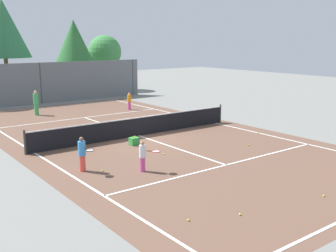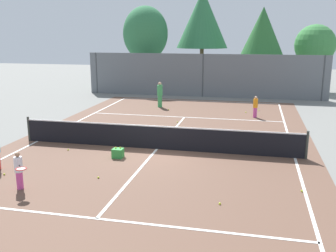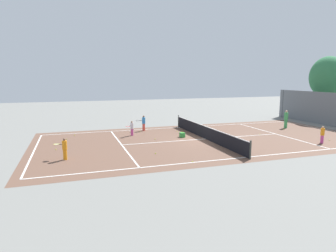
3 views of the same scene
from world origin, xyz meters
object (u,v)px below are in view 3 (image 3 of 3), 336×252
Objects in this scene: ball_crate at (182,135)px; tennis_ball_3 at (221,134)px; tennis_ball_9 at (56,150)px; tennis_ball_10 at (75,135)px; tennis_ball_2 at (140,132)px; player_3 at (132,128)px; tennis_ball_8 at (329,140)px; tennis_ball_1 at (210,130)px; tennis_ball_13 at (67,139)px; tennis_ball_5 at (260,134)px; tennis_ball_6 at (155,153)px; player_1 at (286,119)px; tennis_ball_11 at (283,130)px; tennis_ball_4 at (192,162)px; tennis_ball_0 at (177,131)px; player_0 at (322,134)px; tennis_ball_12 at (155,139)px; player_4 at (143,123)px; player_2 at (64,148)px.

tennis_ball_3 is (-0.20, 3.49, -0.15)m from ball_crate.
ball_crate is at bearing 97.90° from tennis_ball_9.
tennis_ball_10 is at bearing -112.54° from ball_crate.
tennis_ball_2 is 6.82m from tennis_ball_3.
tennis_ball_8 is (6.48, 13.57, -0.59)m from player_3.
ball_crate is 3.94m from tennis_ball_1.
tennis_ball_5 is at bearing 78.81° from tennis_ball_13.
tennis_ball_6 is 1.00× the size of tennis_ball_8.
tennis_ball_2 is at bearing -99.40° from player_1.
tennis_ball_11 is (1.73, 13.33, -0.59)m from player_3.
tennis_ball_13 is at bearing -141.94° from tennis_ball_4.
tennis_ball_1 is at bearing 104.59° from tennis_ball_9.
tennis_ball_10 is (-1.44, -4.39, -0.59)m from player_3.
tennis_ball_3 is (2.12, 3.06, 0.00)m from tennis_ball_0.
ball_crate is 6.45× the size of tennis_ball_8.
player_1 reaches higher than tennis_ball_13.
player_0 is 8.90m from tennis_ball_1.
tennis_ball_4 is at bearing -16.42° from ball_crate.
tennis_ball_12 is at bearing 99.45° from tennis_ball_9.
player_3 is at bearing -37.65° from player_4.
tennis_ball_10 and tennis_ball_12 have the same top height.
tennis_ball_10 is 1.00× the size of tennis_ball_12.
ball_crate is at bearing 141.37° from tennis_ball_6.
tennis_ball_2 is 12.73m from tennis_ball_11.
player_1 reaches higher than tennis_ball_4.
tennis_ball_3 is 1.00× the size of tennis_ball_6.
player_2 is 5.78m from tennis_ball_13.
tennis_ball_6 is 6.56m from tennis_ball_9.
player_3 is at bearing -119.70° from player_0.
player_0 reaches higher than tennis_ball_5.
tennis_ball_1 is at bearing 73.05° from player_4.
tennis_ball_12 is (-0.95, -8.65, 0.00)m from tennis_ball_5.
player_3 reaches higher than tennis_ball_1.
tennis_ball_2 is at bearing -175.78° from tennis_ball_4.
player_0 is 18.35m from tennis_ball_9.
tennis_ball_4 and tennis_ball_10 have the same top height.
tennis_ball_0 and tennis_ball_12 have the same top height.
tennis_ball_13 is at bearing 179.52° from player_2.
tennis_ball_8 is (6.92, 9.52, 0.00)m from tennis_ball_0.
tennis_ball_5 is at bearing -150.74° from player_0.
tennis_ball_0 and tennis_ball_2 have the same top height.
tennis_ball_0 is (-1.39, -10.17, -0.81)m from player_1.
player_4 reaches higher than tennis_ball_3.
tennis_ball_8 is at bearing 99.60° from tennis_ball_4.
player_4 is 6.69m from tennis_ball_13.
tennis_ball_1 is 1.00× the size of tennis_ball_10.
tennis_ball_10 is at bearing -106.94° from tennis_ball_5.
tennis_ball_5 is 1.00× the size of tennis_ball_9.
tennis_ball_12 is (2.13, -5.64, 0.00)m from tennis_ball_1.
tennis_ball_0 and tennis_ball_13 have the same top height.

